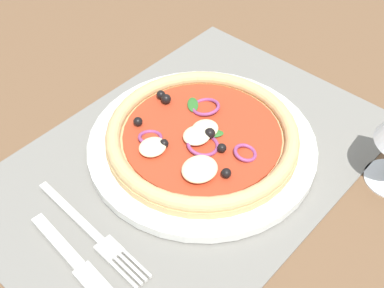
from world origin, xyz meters
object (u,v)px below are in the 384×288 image
fork (95,236)px  knife (91,279)px  plate (202,145)px  pizza (202,136)px

fork → knife: bearing=-42.5°
knife → fork: bearing=139.4°
fork → knife: knife is taller
plate → fork: size_ratio=1.58×
fork → knife: 5.20cm
plate → fork: (17.67, 0.23, -0.36)cm
pizza → fork: (17.56, 0.22, -2.03)cm
pizza → knife: size_ratio=1.19×
pizza → knife: 21.72cm
plate → knife: plate is taller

